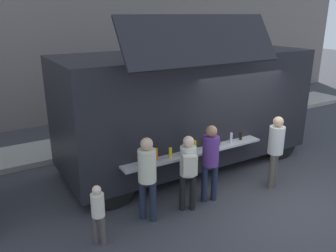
# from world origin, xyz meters

# --- Properties ---
(ground_plane) EXTENTS (60.00, 60.00, 0.00)m
(ground_plane) POSITION_xyz_m (0.00, 0.00, 0.00)
(ground_plane) COLOR #38383D
(curb_strip) EXTENTS (28.00, 1.60, 0.15)m
(curb_strip) POSITION_xyz_m (-4.72, 4.99, 0.07)
(curb_strip) COLOR #9E998E
(curb_strip) RESTS_ON ground
(food_truck_main) EXTENTS (6.39, 3.03, 3.80)m
(food_truck_main) POSITION_xyz_m (-0.72, 2.37, 1.60)
(food_truck_main) COLOR black
(food_truck_main) RESTS_ON ground
(trash_bin) EXTENTS (0.60, 0.60, 0.90)m
(trash_bin) POSITION_xyz_m (3.33, 4.69, 0.45)
(trash_bin) COLOR #306137
(trash_bin) RESTS_ON ground
(customer_front_ordering) EXTENTS (0.34, 0.34, 1.69)m
(customer_front_ordering) POSITION_xyz_m (-1.38, 0.55, 1.01)
(customer_front_ordering) COLOR #1D243A
(customer_front_ordering) RESTS_ON ground
(customer_mid_with_backpack) EXTENTS (0.43, 0.52, 1.59)m
(customer_mid_with_backpack) POSITION_xyz_m (-2.00, 0.47, 0.98)
(customer_mid_with_backpack) COLOR black
(customer_mid_with_backpack) RESTS_ON ground
(customer_rear_waiting) EXTENTS (0.34, 0.34, 1.69)m
(customer_rear_waiting) POSITION_xyz_m (-2.83, 0.60, 1.01)
(customer_rear_waiting) COLOR #1E2337
(customer_rear_waiting) RESTS_ON ground
(customer_extra_browsing) EXTENTS (0.34, 0.34, 1.68)m
(customer_extra_browsing) POSITION_xyz_m (0.26, 0.29, 1.00)
(customer_extra_browsing) COLOR #504A43
(customer_extra_browsing) RESTS_ON ground
(child_near_queue) EXTENTS (0.23, 0.23, 1.12)m
(child_near_queue) POSITION_xyz_m (-3.89, 0.40, 0.67)
(child_near_queue) COLOR #4F4542
(child_near_queue) RESTS_ON ground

